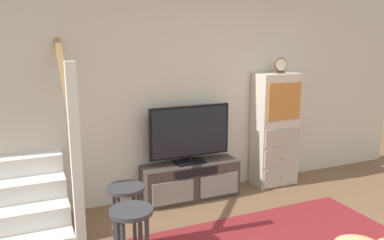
# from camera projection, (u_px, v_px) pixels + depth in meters

# --- Properties ---
(back_wall) EXTENTS (6.40, 0.12, 2.70)m
(back_wall) POSITION_uv_depth(u_px,v_px,m) (204.00, 88.00, 5.01)
(back_wall) COLOR beige
(back_wall) RESTS_ON ground_plane
(media_console) EXTENTS (1.22, 0.38, 0.46)m
(media_console) POSITION_uv_depth(u_px,v_px,m) (191.00, 181.00, 4.90)
(media_console) COLOR #423833
(media_console) RESTS_ON ground_plane
(television) EXTENTS (1.04, 0.22, 0.72)m
(television) POSITION_uv_depth(u_px,v_px,m) (190.00, 133.00, 4.79)
(television) COLOR black
(television) RESTS_ON media_console
(side_cabinet) EXTENTS (0.58, 0.38, 1.52)m
(side_cabinet) POSITION_uv_depth(u_px,v_px,m) (275.00, 130.00, 5.28)
(side_cabinet) COLOR beige
(side_cabinet) RESTS_ON ground_plane
(desk_clock) EXTENTS (0.18, 0.08, 0.21)m
(desk_clock) POSITION_uv_depth(u_px,v_px,m) (280.00, 65.00, 5.09)
(desk_clock) COLOR #4C3823
(desk_clock) RESTS_ON side_cabinet
(staircase) EXTENTS (1.00, 1.36, 2.20)m
(staircase) POSITION_uv_depth(u_px,v_px,m) (21.00, 195.00, 4.12)
(staircase) COLOR white
(staircase) RESTS_ON ground_plane
(bar_stool_near) EXTENTS (0.34, 0.34, 0.70)m
(bar_stool_near) POSITION_uv_depth(u_px,v_px,m) (132.00, 230.00, 3.06)
(bar_stool_near) COLOR #333338
(bar_stool_near) RESTS_ON ground_plane
(bar_stool_far) EXTENTS (0.34, 0.34, 0.69)m
(bar_stool_far) POSITION_uv_depth(u_px,v_px,m) (126.00, 205.00, 3.54)
(bar_stool_far) COLOR #333338
(bar_stool_far) RESTS_ON ground_plane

